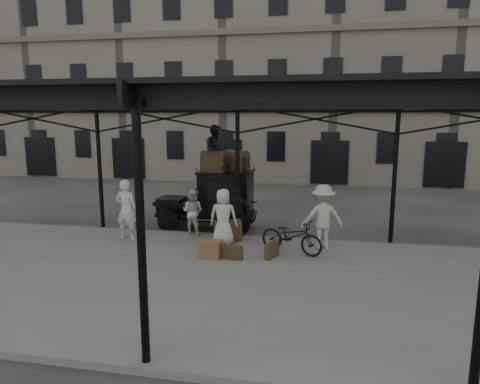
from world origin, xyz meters
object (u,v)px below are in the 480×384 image
at_px(steamer_trunk_roof_near, 214,163).
at_px(steamer_trunk_platform, 228,232).
at_px(taxi, 218,197).
at_px(porter_official, 238,212).
at_px(bicycle, 292,236).
at_px(porter_left, 126,210).

height_order(steamer_trunk_roof_near, steamer_trunk_platform, steamer_trunk_roof_near).
relative_size(taxi, steamer_trunk_platform, 4.56).
height_order(porter_official, steamer_trunk_platform, porter_official).
height_order(bicycle, steamer_trunk_roof_near, steamer_trunk_roof_near).
distance_m(porter_official, steamer_trunk_roof_near, 2.15).
relative_size(taxi, porter_official, 2.17).
bearing_deg(bicycle, porter_official, 74.05).
bearing_deg(porter_official, bicycle, 152.19).
xyz_separation_m(bicycle, steamer_trunk_roof_near, (-2.99, 2.51, 1.83)).
bearing_deg(steamer_trunk_roof_near, porter_official, -41.77).
distance_m(bicycle, steamer_trunk_platform, 2.28).
xyz_separation_m(porter_left, porter_official, (3.50, 1.06, -0.16)).
bearing_deg(porter_official, porter_left, 26.64).
distance_m(steamer_trunk_roof_near, steamer_trunk_platform, 2.79).
bearing_deg(steamer_trunk_platform, porter_official, 36.18).
bearing_deg(porter_official, taxi, -41.89).
relative_size(porter_official, steamer_trunk_roof_near, 1.98).
xyz_separation_m(porter_official, bicycle, (1.88, -1.45, -0.33)).
relative_size(porter_left, steamer_trunk_platform, 2.49).
bearing_deg(steamer_trunk_roof_near, bicycle, -38.15).
xyz_separation_m(porter_left, steamer_trunk_roof_near, (2.39, 2.12, 1.34)).
bearing_deg(steamer_trunk_platform, porter_left, 154.23).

